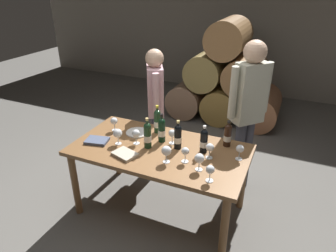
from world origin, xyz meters
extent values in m
plane|color=#66635E|center=(0.00, 0.00, 0.00)|extent=(14.00, 14.00, 0.00)
cube|color=gray|center=(0.00, 4.20, 1.40)|extent=(10.00, 0.24, 2.80)
cylinder|color=#805F47|center=(-0.63, 2.60, 0.30)|extent=(0.60, 0.90, 0.60)
cylinder|color=olive|center=(0.00, 2.60, 0.30)|extent=(0.60, 0.90, 0.60)
cylinder|color=#925C3C|center=(0.63, 2.60, 0.30)|extent=(0.60, 0.90, 0.60)
cylinder|color=olive|center=(-0.32, 2.60, 0.85)|extent=(0.60, 0.90, 0.60)
cylinder|color=olive|center=(0.32, 2.60, 0.85)|extent=(0.60, 0.90, 0.60)
cylinder|color=olive|center=(0.00, 2.60, 1.39)|extent=(0.60, 0.90, 0.60)
cube|color=brown|center=(0.00, 0.00, 0.74)|extent=(1.70, 0.90, 0.04)
cylinder|color=brown|center=(-0.77, -0.39, 0.36)|extent=(0.07, 0.07, 0.72)
cylinder|color=brown|center=(0.77, -0.39, 0.36)|extent=(0.07, 0.07, 0.72)
cylinder|color=brown|center=(-0.77, 0.39, 0.36)|extent=(0.07, 0.07, 0.72)
cylinder|color=brown|center=(0.77, 0.39, 0.36)|extent=(0.07, 0.07, 0.72)
cylinder|color=black|center=(0.41, 0.11, 0.86)|extent=(0.07, 0.07, 0.19)
sphere|color=black|center=(0.41, 0.11, 0.96)|extent=(0.07, 0.07, 0.07)
cylinder|color=black|center=(0.41, 0.11, 0.98)|extent=(0.03, 0.03, 0.06)
cylinder|color=silver|center=(0.41, 0.11, 1.02)|extent=(0.03, 0.03, 0.02)
cylinder|color=silver|center=(0.41, 0.11, 0.85)|extent=(0.07, 0.07, 0.06)
cylinder|color=black|center=(-0.04, 0.14, 0.87)|extent=(0.07, 0.07, 0.21)
sphere|color=black|center=(-0.04, 0.14, 0.98)|extent=(0.07, 0.07, 0.07)
cylinder|color=black|center=(-0.04, 0.14, 1.00)|extent=(0.03, 0.03, 0.07)
cylinder|color=black|center=(-0.04, 0.14, 1.05)|extent=(0.03, 0.03, 0.02)
cylinder|color=silver|center=(-0.04, 0.14, 0.85)|extent=(0.07, 0.07, 0.06)
cylinder|color=#19381E|center=(-0.17, 0.30, 0.87)|extent=(0.07, 0.07, 0.21)
sphere|color=#19381E|center=(-0.17, 0.30, 0.98)|extent=(0.07, 0.07, 0.07)
cylinder|color=#19381E|center=(-0.17, 0.30, 1.01)|extent=(0.03, 0.03, 0.07)
cylinder|color=gold|center=(-0.17, 0.30, 1.05)|extent=(0.03, 0.03, 0.02)
cylinder|color=silver|center=(-0.17, 0.30, 0.86)|extent=(0.07, 0.07, 0.06)
cylinder|color=black|center=(0.16, 0.08, 0.86)|extent=(0.07, 0.07, 0.21)
sphere|color=black|center=(0.16, 0.08, 0.97)|extent=(0.07, 0.07, 0.07)
cylinder|color=black|center=(0.16, 0.08, 1.00)|extent=(0.03, 0.03, 0.06)
cylinder|color=tan|center=(0.16, 0.08, 1.04)|extent=(0.03, 0.03, 0.02)
cylinder|color=silver|center=(0.16, 0.08, 0.85)|extent=(0.07, 0.07, 0.06)
cylinder|color=black|center=(0.58, 0.31, 0.85)|extent=(0.07, 0.07, 0.19)
sphere|color=black|center=(0.58, 0.31, 0.96)|extent=(0.07, 0.07, 0.07)
cylinder|color=black|center=(0.58, 0.31, 0.98)|extent=(0.03, 0.03, 0.06)
cylinder|color=black|center=(0.58, 0.31, 1.02)|extent=(0.03, 0.03, 0.02)
cylinder|color=silver|center=(0.58, 0.31, 0.85)|extent=(0.07, 0.07, 0.06)
cylinder|color=#19381E|center=(-0.11, -0.03, 0.87)|extent=(0.07, 0.07, 0.22)
sphere|color=#19381E|center=(-0.11, -0.03, 0.98)|extent=(0.07, 0.07, 0.07)
cylinder|color=#19381E|center=(-0.11, -0.03, 1.01)|extent=(0.03, 0.03, 0.07)
cylinder|color=tan|center=(-0.11, -0.03, 1.06)|extent=(0.03, 0.03, 0.02)
cylinder|color=silver|center=(-0.11, -0.03, 0.86)|extent=(0.07, 0.07, 0.07)
cylinder|color=white|center=(0.59, -0.31, 0.76)|extent=(0.06, 0.06, 0.00)
cylinder|color=white|center=(0.59, -0.31, 0.80)|extent=(0.01, 0.01, 0.07)
sphere|color=white|center=(0.59, -0.31, 0.87)|extent=(0.07, 0.07, 0.07)
cylinder|color=white|center=(-0.41, -0.09, 0.76)|extent=(0.06, 0.06, 0.00)
cylinder|color=white|center=(-0.41, -0.09, 0.80)|extent=(0.01, 0.01, 0.07)
sphere|color=white|center=(-0.41, -0.09, 0.88)|extent=(0.09, 0.09, 0.09)
cylinder|color=white|center=(0.49, 0.03, 0.76)|extent=(0.06, 0.06, 0.00)
cylinder|color=white|center=(0.49, 0.03, 0.80)|extent=(0.01, 0.01, 0.07)
sphere|color=white|center=(0.49, 0.03, 0.87)|extent=(0.08, 0.08, 0.08)
cylinder|color=white|center=(0.46, -0.19, 0.76)|extent=(0.06, 0.06, 0.00)
cylinder|color=white|center=(0.46, -0.19, 0.80)|extent=(0.01, 0.01, 0.07)
sphere|color=white|center=(0.46, -0.19, 0.88)|extent=(0.08, 0.08, 0.08)
cylinder|color=white|center=(0.07, 0.14, 0.76)|extent=(0.06, 0.06, 0.00)
cylinder|color=white|center=(0.07, 0.14, 0.80)|extent=(0.01, 0.01, 0.07)
sphere|color=white|center=(0.07, 0.14, 0.87)|extent=(0.08, 0.08, 0.08)
cylinder|color=white|center=(0.16, -0.19, 0.76)|extent=(0.06, 0.06, 0.00)
cylinder|color=white|center=(0.16, -0.19, 0.80)|extent=(0.01, 0.01, 0.07)
sphere|color=white|center=(0.16, -0.19, 0.88)|extent=(0.09, 0.09, 0.09)
cylinder|color=white|center=(0.74, 0.12, 0.76)|extent=(0.06, 0.06, 0.00)
cylinder|color=white|center=(0.74, 0.12, 0.80)|extent=(0.01, 0.01, 0.07)
sphere|color=white|center=(0.74, 0.12, 0.87)|extent=(0.07, 0.07, 0.07)
cylinder|color=white|center=(0.31, -0.12, 0.76)|extent=(0.06, 0.06, 0.00)
cylinder|color=white|center=(0.31, -0.12, 0.80)|extent=(0.01, 0.01, 0.07)
sphere|color=white|center=(0.31, -0.12, 0.87)|extent=(0.07, 0.07, 0.07)
cylinder|color=white|center=(-0.25, -0.01, 0.76)|extent=(0.06, 0.06, 0.00)
cylinder|color=white|center=(-0.25, -0.01, 0.80)|extent=(0.01, 0.01, 0.07)
sphere|color=white|center=(-0.25, -0.01, 0.87)|extent=(0.08, 0.08, 0.08)
cylinder|color=white|center=(-0.61, 0.15, 0.76)|extent=(0.06, 0.06, 0.00)
cylinder|color=white|center=(-0.61, 0.15, 0.80)|extent=(0.01, 0.01, 0.07)
sphere|color=white|center=(-0.61, 0.15, 0.87)|extent=(0.08, 0.08, 0.08)
cube|color=#4C5670|center=(-0.63, -0.14, 0.77)|extent=(0.25, 0.20, 0.03)
cube|color=#B2A893|center=(-0.24, -0.25, 0.77)|extent=(0.26, 0.22, 0.03)
cylinder|color=white|center=(-0.35, 0.19, 0.77)|extent=(0.24, 0.24, 0.01)
cylinder|color=#383842|center=(0.72, 0.79, 0.43)|extent=(0.11, 0.11, 0.85)
cylinder|color=#383842|center=(0.64, 0.71, 0.43)|extent=(0.11, 0.11, 0.85)
cube|color=#B2B29E|center=(0.68, 0.75, 1.17)|extent=(0.35, 0.36, 0.64)
cylinder|color=#B2B29E|center=(0.82, 0.91, 1.21)|extent=(0.08, 0.08, 0.54)
cylinder|color=#B2B29E|center=(0.54, 0.59, 1.21)|extent=(0.08, 0.08, 0.54)
sphere|color=tan|center=(0.68, 0.75, 1.60)|extent=(0.23, 0.23, 0.23)
cylinder|color=#383842|center=(-0.42, 0.77, 0.38)|extent=(0.11, 0.11, 0.77)
cylinder|color=#383842|center=(-0.37, 0.67, 0.38)|extent=(0.11, 0.11, 0.77)
cube|color=#CC9EA8|center=(-0.39, 0.72, 1.06)|extent=(0.31, 0.37, 0.58)
cylinder|color=#CC9EA8|center=(-0.50, 0.90, 1.08)|extent=(0.08, 0.08, 0.49)
cylinder|color=#CC9EA8|center=(-0.29, 0.54, 1.08)|extent=(0.08, 0.08, 0.49)
sphere|color=tan|center=(-0.39, 0.72, 1.44)|extent=(0.21, 0.21, 0.21)
camera|label=1|loc=(1.10, -2.27, 2.25)|focal=32.23mm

